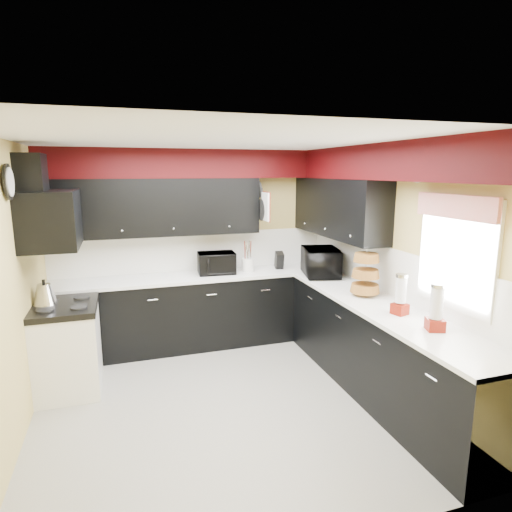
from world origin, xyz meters
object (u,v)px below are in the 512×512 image
Objects in this scene: knife_block at (279,261)px; kettle at (45,294)px; toaster_oven at (217,263)px; microwave at (321,262)px; utensil_crock at (248,265)px.

knife_block is 2.86m from kettle.
knife_block is 0.98× the size of kettle.
toaster_oven reaches higher than knife_block.
toaster_oven reaches higher than kettle.
knife_block is (-0.37, 0.50, -0.06)m from microwave.
kettle is at bearing 107.05° from microwave.
utensil_crock is at bearing -169.55° from knife_block.
knife_block is at bearing 5.00° from toaster_oven.
toaster_oven is at bearing 81.91° from microwave.
toaster_oven is at bearing 19.25° from kettle.
toaster_oven is 0.42m from utensil_crock.
microwave is 2.69× the size of kettle.
toaster_oven is at bearing -170.65° from knife_block.
utensil_crock is (-0.82, 0.49, -0.08)m from microwave.
kettle is (-2.78, -0.67, -0.03)m from knife_block.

